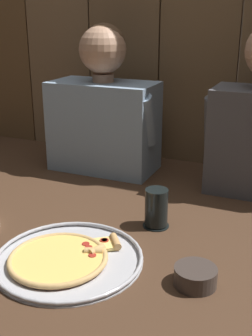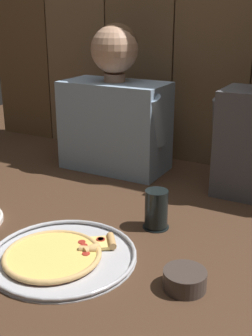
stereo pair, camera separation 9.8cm
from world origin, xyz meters
TOP-DOWN VIEW (x-y plane):
  - ground_plane at (0.00, 0.00)m, footprint 3.20×3.20m
  - pizza_tray at (-0.08, -0.14)m, footprint 0.38×0.38m
  - drinking_glass at (0.06, 0.13)m, footprint 0.08×0.08m
  - dipping_bowl at (0.24, -0.11)m, footprint 0.10×0.10m
  - diner_left at (-0.30, 0.52)m, footprint 0.44×0.21m

SIDE VIEW (x-z plane):
  - ground_plane at x=0.00m, z-range 0.00..0.00m
  - pizza_tray at x=-0.08m, z-range 0.00..0.02m
  - dipping_bowl at x=0.24m, z-range 0.00..0.05m
  - drinking_glass at x=0.06m, z-range 0.00..0.11m
  - diner_left at x=-0.30m, z-range -0.03..0.52m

